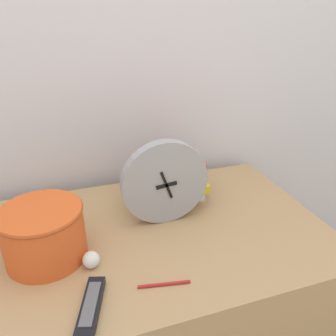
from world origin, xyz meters
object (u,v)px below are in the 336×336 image
Objects in this scene: desk_clock at (165,183)px; basket at (43,232)px; book_stack at (172,178)px; crumpled_paper_ball at (91,260)px; tv_remote at (91,306)px; pen at (164,284)px.

basket is (-0.36, -0.06, -0.05)m from desk_clock.
book_stack reaches higher than crumpled_paper_ball.
book_stack is at bearing 24.93° from basket.
crumpled_paper_ball is at bearing 83.07° from tv_remote.
crumpled_paper_ball is (0.02, 0.14, 0.01)m from tv_remote.
tv_remote is at bearing -133.17° from desk_clock.
basket reaches higher than pen.
book_stack is at bearing 62.90° from desk_clock.
basket reaches higher than crumpled_paper_ball.
book_stack is at bearing 51.33° from tv_remote.
book_stack is 1.16× the size of basket.
desk_clock is 0.37m from basket.
crumpled_paper_ball is (0.11, -0.08, -0.06)m from basket.
crumpled_paper_ball is at bearing -138.84° from book_stack.
book_stack is 5.71× the size of crumpled_paper_ball.
desk_clock reaches higher than pen.
crumpled_paper_ball is at bearing -35.58° from basket.
book_stack is 0.54m from tv_remote.
crumpled_paper_ball is 0.35× the size of pen.
tv_remote is at bearing -96.93° from crumpled_paper_ball.
tv_remote is at bearing -128.67° from book_stack.
pen is (0.18, 0.02, -0.01)m from tv_remote.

